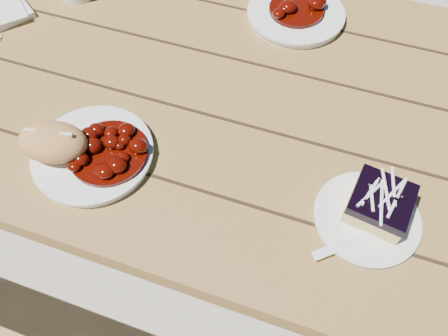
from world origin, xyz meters
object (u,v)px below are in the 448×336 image
(blueberry_cake, at_px, (380,204))
(second_plate, at_px, (296,15))
(main_plate, at_px, (93,155))
(bread_roll, at_px, (53,142))
(dessert_plate, at_px, (366,218))
(picnic_table, at_px, (131,109))

(blueberry_cake, xyz_separation_m, second_plate, (-0.24, 0.44, -0.03))
(main_plate, relative_size, blueberry_cake, 2.02)
(bread_roll, bearing_deg, second_plate, 59.52)
(dessert_plate, bearing_deg, second_plate, 117.03)
(main_plate, xyz_separation_m, second_plate, (0.24, 0.49, 0.00))
(second_plate, bearing_deg, picnic_table, -141.86)
(main_plate, xyz_separation_m, dessert_plate, (0.48, 0.03, -0.00))
(main_plate, relative_size, second_plate, 0.97)
(picnic_table, distance_m, blueberry_cake, 0.62)
(picnic_table, bearing_deg, second_plate, 38.14)
(second_plate, bearing_deg, dessert_plate, -62.97)
(main_plate, xyz_separation_m, bread_roll, (-0.05, -0.02, 0.04))
(dessert_plate, xyz_separation_m, second_plate, (-0.23, 0.45, 0.00))
(main_plate, height_order, second_plate, same)
(picnic_table, height_order, dessert_plate, dessert_plate)
(blueberry_cake, bearing_deg, second_plate, 127.12)
(dessert_plate, height_order, second_plate, second_plate)
(bread_roll, xyz_separation_m, dessert_plate, (0.53, 0.05, -0.04))
(picnic_table, relative_size, bread_roll, 16.78)
(bread_roll, bearing_deg, picnic_table, 94.55)
(main_plate, bearing_deg, dessert_plate, 4.17)
(main_plate, distance_m, second_plate, 0.55)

